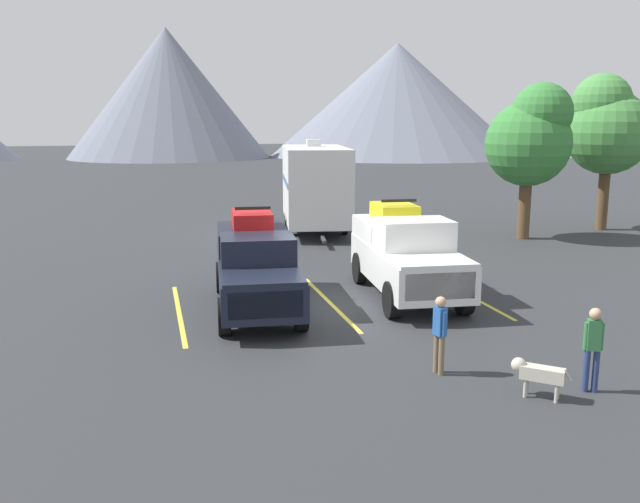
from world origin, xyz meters
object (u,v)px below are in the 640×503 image
(pickup_truck_a, at_px, (256,264))
(person_a, at_px, (593,344))
(camper_trailer_a, at_px, (315,184))
(pickup_truck_b, at_px, (406,253))
(dog, at_px, (536,372))
(person_b, at_px, (440,330))

(pickup_truck_a, distance_m, person_a, 8.54)
(camper_trailer_a, height_order, person_a, camper_trailer_a)
(pickup_truck_b, relative_size, person_a, 3.52)
(dog, bearing_deg, pickup_truck_a, 118.70)
(pickup_truck_b, distance_m, person_a, 7.13)
(camper_trailer_a, bearing_deg, pickup_truck_b, -91.16)
(camper_trailer_a, bearing_deg, person_b, -96.11)
(pickup_truck_a, xyz_separation_m, dog, (3.81, -6.96, -0.69))
(camper_trailer_a, height_order, dog, camper_trailer_a)
(pickup_truck_b, distance_m, camper_trailer_a, 11.00)
(pickup_truck_b, distance_m, person_b, 5.81)
(pickup_truck_a, xyz_separation_m, pickup_truck_b, (4.18, 0.09, 0.06))
(pickup_truck_b, bearing_deg, person_a, -84.26)
(pickup_truck_a, distance_m, person_b, 6.11)
(pickup_truck_a, distance_m, pickup_truck_b, 4.18)
(camper_trailer_a, xyz_separation_m, person_a, (0.49, -18.05, -1.19))
(pickup_truck_a, height_order, pickup_truck_b, pickup_truck_b)
(pickup_truck_a, relative_size, person_a, 3.74)
(camper_trailer_a, xyz_separation_m, dog, (-0.59, -18.01, -1.63))
(dog, bearing_deg, camper_trailer_a, 88.12)
(pickup_truck_a, xyz_separation_m, person_a, (4.90, -7.00, -0.25))
(person_a, height_order, dog, person_a)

